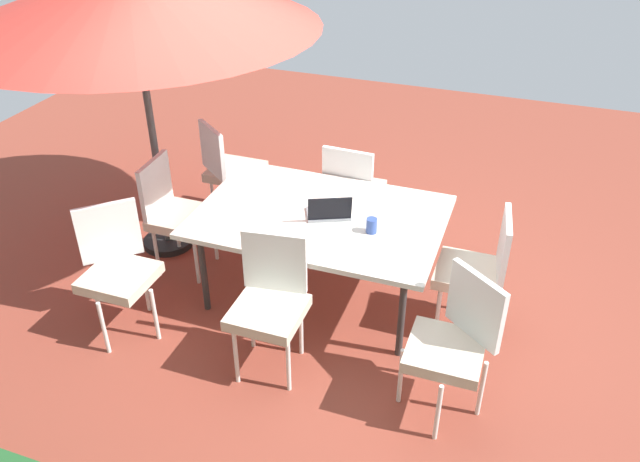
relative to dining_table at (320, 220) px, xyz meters
name	(u,v)px	position (x,y,z in m)	size (l,w,h in m)	color
ground_plane	(320,294)	(0.00, 0.00, -0.71)	(10.00, 10.00, 0.02)	brown
dining_table	(320,220)	(0.00, 0.00, 0.00)	(1.84, 1.25, 0.75)	silver
chair_south	(353,188)	(-0.01, -0.81, -0.15)	(0.46, 0.47, 0.98)	beige
chair_west	(478,267)	(-1.20, 0.00, -0.15)	(0.48, 0.47, 0.98)	beige
chair_north	(270,299)	(0.05, 0.84, -0.15)	(0.48, 0.49, 0.98)	beige
chair_southeast	(229,167)	(1.18, -0.81, -0.15)	(0.58, 0.58, 0.98)	beige
chair_northwest	(454,340)	(-1.17, 0.83, -0.15)	(0.58, 0.58, 0.98)	beige
chair_east	(175,210)	(1.24, 0.04, -0.15)	(0.47, 0.46, 0.98)	beige
chair_northeast	(117,266)	(1.24, 0.86, -0.15)	(0.59, 0.59, 0.98)	beige
laptop	(329,212)	(-0.08, 0.02, 0.09)	(0.39, 0.36, 0.21)	gray
cup	(372,226)	(-0.43, 0.11, 0.10)	(0.08, 0.08, 0.11)	#334C99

